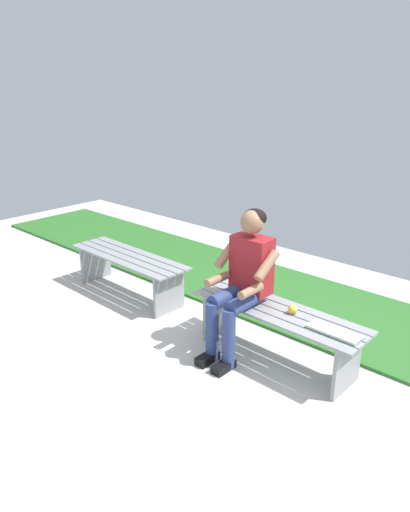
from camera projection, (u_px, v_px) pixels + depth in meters
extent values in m
cube|color=beige|center=(112.00, 365.00, 4.04)|extent=(10.00, 7.00, 0.04)
cube|color=#2D6B28|center=(259.00, 288.00, 5.47)|extent=(9.00, 1.43, 0.03)
cube|color=gray|center=(290.00, 304.00, 4.07)|extent=(1.55, 0.12, 0.02)
cube|color=gray|center=(282.00, 309.00, 3.99)|extent=(1.55, 0.12, 0.02)
cube|color=gray|center=(274.00, 313.00, 3.91)|extent=(1.55, 0.12, 0.02)
cube|color=gray|center=(265.00, 318.00, 3.83)|extent=(1.55, 0.12, 0.02)
cube|color=gray|center=(347.00, 365.00, 3.61)|extent=(0.04, 0.40, 0.44)
cube|color=gray|center=(219.00, 312.00, 4.45)|extent=(0.04, 0.40, 0.44)
cube|color=gray|center=(141.00, 253.00, 5.30)|extent=(1.53, 0.12, 0.02)
cube|color=gray|center=(133.00, 255.00, 5.22)|extent=(1.53, 0.12, 0.02)
cube|color=gray|center=(124.00, 258.00, 5.14)|extent=(1.53, 0.12, 0.02)
cube|color=gray|center=(116.00, 261.00, 5.07)|extent=(1.53, 0.12, 0.02)
cube|color=gray|center=(169.00, 293.00, 4.85)|extent=(0.04, 0.40, 0.44)
cube|color=gray|center=(96.00, 262.00, 5.68)|extent=(0.04, 0.40, 0.44)
cube|color=maroon|center=(252.00, 265.00, 4.04)|extent=(0.34, 0.20, 0.50)
sphere|color=#936B4C|center=(252.00, 222.00, 3.90)|extent=(0.20, 0.20, 0.20)
ellipsoid|color=black|center=(255.00, 218.00, 3.91)|extent=(0.20, 0.19, 0.15)
cylinder|color=navy|center=(245.00, 302.00, 3.93)|extent=(0.13, 0.40, 0.13)
cylinder|color=navy|center=(228.00, 296.00, 4.04)|extent=(0.13, 0.40, 0.13)
cylinder|color=navy|center=(229.00, 339.00, 3.88)|extent=(0.11, 0.11, 0.53)
cube|color=black|center=(224.00, 367.00, 3.92)|extent=(0.10, 0.22, 0.07)
cylinder|color=navy|center=(212.00, 332.00, 4.00)|extent=(0.11, 0.11, 0.53)
cube|color=black|center=(207.00, 358.00, 4.04)|extent=(0.10, 0.22, 0.07)
cylinder|color=#936B4C|center=(267.00, 266.00, 3.83)|extent=(0.08, 0.28, 0.23)
cylinder|color=#936B4C|center=(251.00, 291.00, 3.80)|extent=(0.07, 0.26, 0.07)
cylinder|color=#936B4C|center=(227.00, 254.00, 4.09)|extent=(0.08, 0.28, 0.23)
cylinder|color=#936B4C|center=(217.00, 279.00, 4.02)|extent=(0.07, 0.26, 0.07)
sphere|color=gold|center=(293.00, 309.00, 3.87)|extent=(0.08, 0.08, 0.08)
cube|color=white|center=(347.00, 336.00, 3.51)|extent=(0.20, 0.15, 0.02)
cube|color=white|center=(322.00, 327.00, 3.65)|extent=(0.20, 0.15, 0.02)
cube|color=#33724C|center=(334.00, 333.00, 3.58)|extent=(0.41, 0.16, 0.01)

